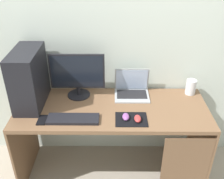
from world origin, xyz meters
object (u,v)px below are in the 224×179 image
Objects in this scene: pc_tower at (29,78)px; mouse_right at (138,119)px; laptop at (132,90)px; mouse_left at (126,117)px; speaker at (191,87)px; keyboard at (73,119)px; monitor at (77,75)px; cell_phone at (42,120)px.

pc_tower is 5.17× the size of mouse_right.
mouse_left is at bearing -100.37° from laptop.
pc_tower is 3.48× the size of speaker.
laptop is 0.76× the size of keyboard.
monitor is 0.43m from keyboard.
monitor is at bearing 143.58° from mouse_right.
cell_phone is at bearing -161.54° from speaker.
pc_tower is at bearing -170.65° from laptop.
monitor is 5.12× the size of mouse_right.
mouse_left is 0.68m from cell_phone.
monitor is (0.40, 0.12, -0.03)m from pc_tower.
mouse_right is (0.09, -0.02, 0.00)m from mouse_left.
mouse_left is (0.43, 0.02, 0.01)m from keyboard.
laptop is 0.86m from cell_phone.
keyboard is (-1.05, -0.43, -0.06)m from speaker.
monitor is 0.51m from cell_phone.
mouse_right is (0.52, -0.38, -0.19)m from monitor.
mouse_left is at bearing -40.16° from monitor.
monitor is at bearing 139.84° from mouse_left.
mouse_left is (-0.62, -0.41, -0.05)m from speaker.
mouse_right is (0.02, -0.41, -0.03)m from laptop.
keyboard is at bearing -90.29° from monitor.
mouse_left is (0.82, -0.24, -0.23)m from pc_tower.
pc_tower is 5.17× the size of mouse_left.
keyboard is at bearing -157.89° from speaker.
mouse_left is at bearing 2.35° from cell_phone.
pc_tower reaches higher than cell_phone.
pc_tower is 0.42m from monitor.
keyboard is at bearing 179.45° from mouse_right.
keyboard is at bearing -177.32° from mouse_left.
pc_tower is at bearing 163.90° from mouse_left.
laptop is 2.23× the size of speaker.
laptop is 0.64m from keyboard.
monitor is 1.17× the size of keyboard.
monitor is 3.78× the size of cell_phone.
cell_phone is (-0.77, -0.00, -0.02)m from mouse_right.
pc_tower is 0.98m from mouse_right.
pc_tower is 3.81× the size of cell_phone.
pc_tower reaches higher than mouse_right.
laptop is at bearing 28.80° from cell_phone.
mouse_right is at bearing -15.96° from pc_tower.
monitor is at bearing 17.08° from pc_tower.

